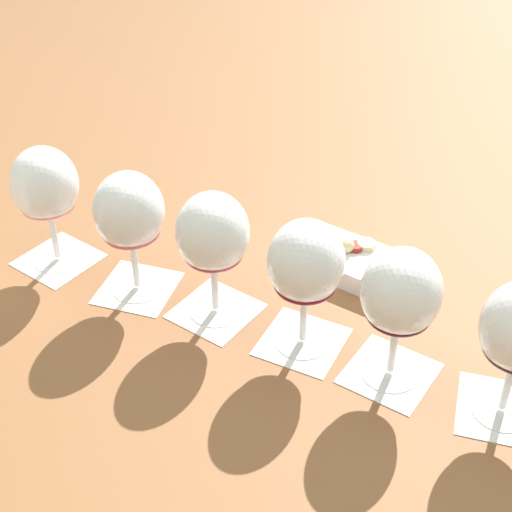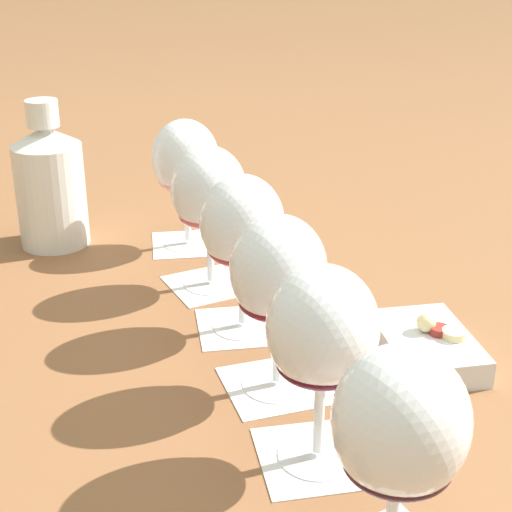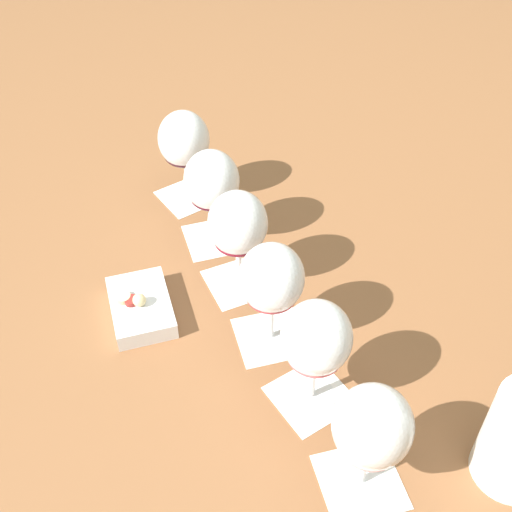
% 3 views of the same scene
% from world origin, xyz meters
% --- Properties ---
extents(ground_plane, '(8.00, 8.00, 0.00)m').
position_xyz_m(ground_plane, '(0.00, 0.00, 0.00)').
color(ground_plane, brown).
extents(tasting_card_0, '(0.14, 0.14, 0.00)m').
position_xyz_m(tasting_card_0, '(-0.27, 0.18, 0.00)').
color(tasting_card_0, white).
rests_on(tasting_card_0, ground_plane).
extents(tasting_card_1, '(0.13, 0.14, 0.00)m').
position_xyz_m(tasting_card_1, '(-0.15, 0.10, 0.00)').
color(tasting_card_1, white).
rests_on(tasting_card_1, ground_plane).
extents(tasting_card_2, '(0.14, 0.14, 0.00)m').
position_xyz_m(tasting_card_2, '(-0.05, 0.04, 0.00)').
color(tasting_card_2, white).
rests_on(tasting_card_2, ground_plane).
extents(tasting_card_3, '(0.14, 0.14, 0.00)m').
position_xyz_m(tasting_card_3, '(0.06, -0.04, 0.00)').
color(tasting_card_3, white).
rests_on(tasting_card_3, ground_plane).
extents(tasting_card_4, '(0.14, 0.14, 0.00)m').
position_xyz_m(tasting_card_4, '(0.15, -0.11, 0.00)').
color(tasting_card_4, white).
rests_on(tasting_card_4, ground_plane).
extents(tasting_card_5, '(0.13, 0.13, 0.00)m').
position_xyz_m(tasting_card_5, '(0.26, -0.18, 0.00)').
color(tasting_card_5, white).
rests_on(tasting_card_5, ground_plane).
extents(wine_glass_0, '(0.09, 0.09, 0.18)m').
position_xyz_m(wine_glass_0, '(-0.27, 0.18, 0.12)').
color(wine_glass_0, white).
rests_on(wine_glass_0, tasting_card_0).
extents(wine_glass_1, '(0.09, 0.09, 0.18)m').
position_xyz_m(wine_glass_1, '(-0.15, 0.10, 0.12)').
color(wine_glass_1, white).
rests_on(wine_glass_1, tasting_card_1).
extents(wine_glass_2, '(0.09, 0.09, 0.18)m').
position_xyz_m(wine_glass_2, '(-0.05, 0.04, 0.12)').
color(wine_glass_2, white).
rests_on(wine_glass_2, tasting_card_2).
extents(wine_glass_3, '(0.09, 0.09, 0.18)m').
position_xyz_m(wine_glass_3, '(0.06, -0.04, 0.12)').
color(wine_glass_3, white).
rests_on(wine_glass_3, tasting_card_3).
extents(wine_glass_4, '(0.09, 0.09, 0.18)m').
position_xyz_m(wine_glass_4, '(0.15, -0.11, 0.12)').
color(wine_glass_4, white).
rests_on(wine_glass_4, tasting_card_4).
extents(snack_dish, '(0.16, 0.16, 0.05)m').
position_xyz_m(snack_dish, '(0.15, 0.10, 0.02)').
color(snack_dish, silver).
rests_on(snack_dish, ground_plane).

